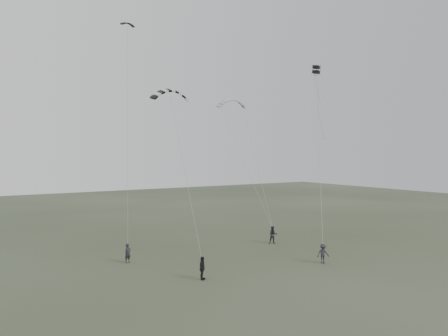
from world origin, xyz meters
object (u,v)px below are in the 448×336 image
flyer_left (128,253)px  flyer_center (202,268)px  kite_dark_small (128,23)px  flyer_far (323,254)px  kite_box (316,70)px  flyer_right (273,235)px  kite_pale_large (232,100)px  kite_striped (170,90)px

flyer_left → flyer_center: bearing=-86.3°
flyer_center → kite_dark_small: size_ratio=1.21×
flyer_far → kite_box: 16.93m
flyer_right → kite_box: kite_box is taller
flyer_center → kite_dark_small: 22.43m
flyer_far → flyer_center: bearing=-167.2°
flyer_left → kite_pale_large: size_ratio=0.42×
flyer_far → kite_pale_large: 22.68m
flyer_right → flyer_far: size_ratio=1.07×
kite_striped → flyer_left: bearing=173.8°
kite_striped → flyer_far: bearing=-35.5°
flyer_right → flyer_center: size_ratio=1.04×
flyer_right → kite_striped: kite_striped is taller
flyer_center → kite_pale_large: kite_pale_large is taller
flyer_right → flyer_far: (-1.43, -7.82, -0.05)m
flyer_far → kite_box: size_ratio=2.18×
flyer_far → kite_pale_large: bearing=99.2°
flyer_left → kite_striped: kite_striped is taller
kite_striped → kite_box: size_ratio=4.41×
flyer_right → kite_pale_large: (1.93, 9.84, 13.77)m
flyer_left → kite_dark_small: size_ratio=1.15×
flyer_right → kite_pale_large: 17.04m
flyer_right → kite_box: (3.07, -2.38, 15.33)m
kite_dark_small → kite_striped: 8.50m
kite_dark_small → kite_pale_large: kite_dark_small is taller
kite_dark_small → kite_box: size_ratio=1.86×
kite_dark_small → kite_striped: bearing=-89.4°
flyer_center → kite_striped: kite_striped is taller
flyer_far → kite_pale_large: kite_pale_large is taller
kite_dark_small → flyer_center: bearing=-101.3°
kite_pale_large → kite_box: 12.38m
kite_box → kite_dark_small: bearing=119.7°
kite_dark_small → kite_striped: kite_dark_small is taller
flyer_left → flyer_far: (12.58, -8.30, 0.01)m
flyer_left → flyer_center: 7.50m
flyer_far → kite_box: (4.50, 5.44, 15.39)m
flyer_left → kite_pale_large: (15.93, 9.37, 13.84)m
kite_box → kite_striped: bearing=137.2°
kite_dark_small → flyer_left: bearing=-126.4°
flyer_right → kite_box: bearing=-5.6°
kite_dark_small → flyer_far: bearing=-65.5°
flyer_left → kite_dark_small: bearing=51.8°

